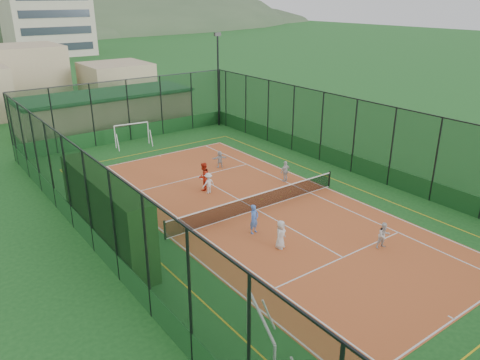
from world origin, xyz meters
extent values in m
plane|color=#1C521F|center=(0.00, 0.00, 0.00)|extent=(300.00, 300.00, 0.00)
cube|color=#C75B2C|center=(0.00, 0.00, 0.01)|extent=(11.17, 23.97, 0.01)
cube|color=black|center=(-8.30, 0.85, 1.81)|extent=(1.24, 8.30, 3.63)
imported|color=silver|center=(-1.74, -4.00, 0.72)|extent=(0.82, 0.69, 1.42)
imported|color=#4C79D7|center=(-1.82, -2.06, 0.78)|extent=(0.63, 0.49, 1.54)
imported|color=silver|center=(2.20, -6.90, 0.67)|extent=(0.76, 0.66, 1.31)
imported|color=white|center=(-0.90, 3.64, 0.66)|extent=(0.88, 0.56, 1.30)
imported|color=silver|center=(4.16, 2.32, 0.70)|extent=(0.83, 0.38, 1.38)
imported|color=silver|center=(2.23, 7.03, 0.60)|extent=(1.16, 0.64, 1.19)
imported|color=red|center=(-0.85, 4.24, 0.89)|extent=(1.04, 0.93, 1.76)
sphere|color=#CCE033|center=(1.08, 0.91, 0.04)|extent=(0.07, 0.07, 0.07)
sphere|color=#CCE033|center=(-2.90, 1.12, 0.04)|extent=(0.07, 0.07, 0.07)
sphere|color=#CCE033|center=(0.83, 1.44, 0.04)|extent=(0.07, 0.07, 0.07)
sphere|color=#CCE033|center=(3.23, 0.77, 0.04)|extent=(0.07, 0.07, 0.07)
sphere|color=#CCE033|center=(2.24, 0.50, 0.04)|extent=(0.07, 0.07, 0.07)
camera|label=1|loc=(-14.91, -18.65, 11.27)|focal=35.00mm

